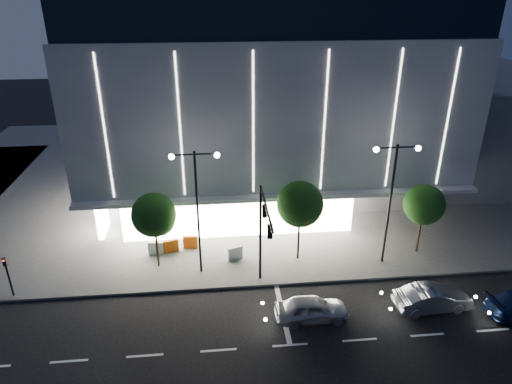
{
  "coord_description": "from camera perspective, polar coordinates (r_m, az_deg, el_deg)",
  "views": [
    {
      "loc": [
        -1.86,
        -20.78,
        18.48
      ],
      "look_at": [
        1.07,
        8.28,
        5.0
      ],
      "focal_mm": 32.0,
      "sensor_mm": 36.0,
      "label": 1
    }
  ],
  "objects": [
    {
      "name": "tree_left",
      "position": [
        31.6,
        -12.59,
        -3.08
      ],
      "size": [
        3.02,
        3.02,
        5.72
      ],
      "color": "black",
      "rests_on": "ground"
    },
    {
      "name": "car_lead",
      "position": [
        28.27,
        6.97,
        -14.29
      ],
      "size": [
        4.41,
        1.79,
        1.5
      ],
      "primitive_type": "imported",
      "rotation": [
        0.0,
        0.0,
        1.58
      ],
      "color": "#A5A7AD",
      "rests_on": "ground"
    },
    {
      "name": "sidewalk_museum",
      "position": [
        48.9,
        2.75,
        2.64
      ],
      "size": [
        70.0,
        40.0,
        0.15
      ],
      "primitive_type": "cube",
      "color": "#474747",
      "rests_on": "ground"
    },
    {
      "name": "tree_right",
      "position": [
        34.75,
        20.26,
        -1.71
      ],
      "size": [
        2.91,
        2.91,
        5.51
      ],
      "color": "black",
      "rests_on": "ground"
    },
    {
      "name": "museum",
      "position": [
        44.32,
        0.66,
        12.79
      ],
      "size": [
        30.0,
        25.8,
        18.0
      ],
      "color": "#4C4C51",
      "rests_on": "ground"
    },
    {
      "name": "car_second",
      "position": [
        30.79,
        21.21,
        -12.29
      ],
      "size": [
        4.82,
        1.95,
        1.56
      ],
      "primitive_type": "imported",
      "rotation": [
        0.0,
        0.0,
        1.63
      ],
      "color": "#999CA0",
      "rests_on": "ground"
    },
    {
      "name": "street_lamp_west",
      "position": [
        29.58,
        -7.41,
        -0.49
      ],
      "size": [
        3.16,
        0.36,
        9.0
      ],
      "color": "black",
      "rests_on": "ground"
    },
    {
      "name": "barrier_b",
      "position": [
        34.65,
        -12.43,
        -6.85
      ],
      "size": [
        1.11,
        0.28,
        1.0
      ],
      "primitive_type": "cube",
      "rotation": [
        0.0,
        0.0,
        -0.03
      ],
      "color": "silver",
      "rests_on": "sidewalk_museum"
    },
    {
      "name": "annex_building",
      "position": [
        54.43,
        25.54,
        8.03
      ],
      "size": [
        16.0,
        20.0,
        10.0
      ],
      "primitive_type": "cube",
      "color": "#4C4C51",
      "rests_on": "ground"
    },
    {
      "name": "barrier_a",
      "position": [
        34.66,
        -10.57,
        -6.65
      ],
      "size": [
        1.13,
        0.54,
        1.0
      ],
      "primitive_type": "cube",
      "rotation": [
        0.0,
        0.0,
        0.28
      ],
      "color": "#C6500B",
      "rests_on": "sidewalk_museum"
    },
    {
      "name": "traffic_mast",
      "position": [
        27.76,
        0.89,
        -4.21
      ],
      "size": [
        0.33,
        5.89,
        7.07
      ],
      "color": "black",
      "rests_on": "ground"
    },
    {
      "name": "ped_signal_far",
      "position": [
        32.97,
        -28.63,
        -8.86
      ],
      "size": [
        0.22,
        0.24,
        3.0
      ],
      "color": "black",
      "rests_on": "ground"
    },
    {
      "name": "barrier_d",
      "position": [
        33.3,
        -2.63,
        -7.62
      ],
      "size": [
        1.12,
        0.61,
        1.0
      ],
      "primitive_type": "cube",
      "rotation": [
        0.0,
        0.0,
        0.35
      ],
      "color": "silver",
      "rests_on": "sidewalk_museum"
    },
    {
      "name": "ground",
      "position": [
        27.87,
        -0.5,
        -16.76
      ],
      "size": [
        160.0,
        160.0,
        0.0
      ],
      "primitive_type": "plane",
      "color": "black",
      "rests_on": "ground"
    },
    {
      "name": "tree_mid",
      "position": [
        31.74,
        5.56,
        -1.82
      ],
      "size": [
        3.25,
        3.25,
        6.15
      ],
      "color": "black",
      "rests_on": "ground"
    },
    {
      "name": "street_lamp_east",
      "position": [
        31.85,
        16.63,
        0.53
      ],
      "size": [
        3.16,
        0.36,
        9.0
      ],
      "color": "black",
      "rests_on": "ground"
    },
    {
      "name": "barrier_c",
      "position": [
        34.92,
        -8.19,
        -6.21
      ],
      "size": [
        1.11,
        0.32,
        1.0
      ],
      "primitive_type": "cube",
      "rotation": [
        0.0,
        0.0,
        -0.07
      ],
      "color": "#DB570C",
      "rests_on": "sidewalk_museum"
    }
  ]
}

